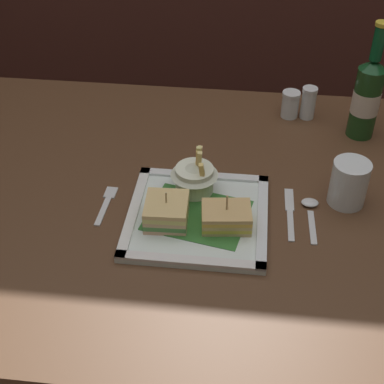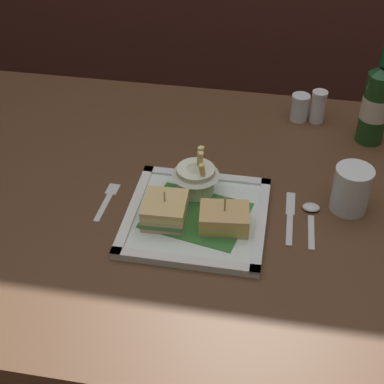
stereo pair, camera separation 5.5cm
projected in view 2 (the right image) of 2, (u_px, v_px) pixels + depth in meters
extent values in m
cube|color=#4F331F|center=(188.00, 203.00, 1.21)|extent=(1.29, 0.93, 0.04)
cylinder|color=#513917|center=(36.00, 196.00, 1.81)|extent=(0.08, 0.08, 0.70)
cube|color=white|center=(196.00, 217.00, 1.14)|extent=(0.28, 0.28, 0.01)
cube|color=#326F2E|center=(196.00, 215.00, 1.13)|extent=(0.22, 0.19, 0.00)
cube|color=white|center=(184.00, 260.00, 1.04)|extent=(0.28, 0.02, 0.01)
cube|color=white|center=(206.00, 176.00, 1.23)|extent=(0.28, 0.02, 0.01)
cube|color=white|center=(134.00, 207.00, 1.15)|extent=(0.02, 0.28, 0.01)
cube|color=white|center=(261.00, 222.00, 1.12)|extent=(0.02, 0.28, 0.01)
cube|color=#E3B189|center=(165.00, 218.00, 1.12)|extent=(0.09, 0.09, 0.01)
cube|color=#528E46|center=(165.00, 214.00, 1.12)|extent=(0.09, 0.09, 0.01)
cube|color=#D4B280|center=(165.00, 210.00, 1.11)|extent=(0.09, 0.09, 0.01)
cube|color=#E0D97A|center=(165.00, 207.00, 1.11)|extent=(0.09, 0.09, 0.01)
cube|color=#E3C17B|center=(165.00, 203.00, 1.10)|extent=(0.09, 0.09, 0.01)
cylinder|color=tan|center=(165.00, 206.00, 1.10)|extent=(0.00, 0.00, 0.07)
cube|color=#D4B77B|center=(224.00, 225.00, 1.11)|extent=(0.10, 0.08, 0.01)
cube|color=gold|center=(224.00, 222.00, 1.10)|extent=(0.10, 0.08, 0.01)
cube|color=tan|center=(224.00, 219.00, 1.10)|extent=(0.10, 0.08, 0.01)
cube|color=gold|center=(224.00, 215.00, 1.09)|extent=(0.10, 0.08, 0.01)
cube|color=tan|center=(224.00, 212.00, 1.09)|extent=(0.10, 0.08, 0.01)
cylinder|color=tan|center=(224.00, 212.00, 1.09)|extent=(0.00, 0.00, 0.07)
cylinder|color=white|center=(196.00, 180.00, 1.18)|extent=(0.08, 0.08, 0.06)
cone|color=silver|center=(196.00, 169.00, 1.16)|extent=(0.10, 0.10, 0.03)
cube|color=#F2D987|center=(200.00, 165.00, 1.16)|extent=(0.01, 0.02, 0.07)
cube|color=#E6DD86|center=(200.00, 162.00, 1.16)|extent=(0.01, 0.01, 0.07)
cube|color=#E5BD62|center=(199.00, 165.00, 1.16)|extent=(0.01, 0.01, 0.07)
cube|color=#F4D388|center=(200.00, 161.00, 1.17)|extent=(0.02, 0.01, 0.07)
cube|color=#F0C86A|center=(203.00, 175.00, 1.14)|extent=(0.02, 0.01, 0.06)
cylinder|color=#1C401A|center=(375.00, 108.00, 1.31)|extent=(0.06, 0.06, 0.17)
cone|color=#133F1E|center=(384.00, 70.00, 1.25)|extent=(0.06, 0.06, 0.02)
cylinder|color=beige|center=(375.00, 107.00, 1.31)|extent=(0.06, 0.06, 0.06)
cylinder|color=silver|center=(351.00, 189.00, 1.14)|extent=(0.08, 0.08, 0.10)
cylinder|color=silver|center=(350.00, 196.00, 1.15)|extent=(0.07, 0.07, 0.06)
cube|color=silver|center=(103.00, 208.00, 1.17)|extent=(0.02, 0.09, 0.00)
cube|color=silver|center=(113.00, 189.00, 1.21)|extent=(0.03, 0.04, 0.00)
cube|color=silver|center=(289.00, 230.00, 1.12)|extent=(0.01, 0.09, 0.00)
cube|color=silver|center=(290.00, 204.00, 1.18)|extent=(0.02, 0.07, 0.00)
cube|color=silver|center=(311.00, 232.00, 1.11)|extent=(0.01, 0.10, 0.00)
ellipsoid|color=silver|center=(311.00, 209.00, 1.16)|extent=(0.04, 0.03, 0.01)
cylinder|color=silver|center=(300.00, 109.00, 1.42)|extent=(0.04, 0.04, 0.06)
cylinder|color=white|center=(299.00, 113.00, 1.42)|extent=(0.04, 0.04, 0.03)
cylinder|color=silver|center=(301.00, 97.00, 1.40)|extent=(0.04, 0.04, 0.01)
cylinder|color=silver|center=(318.00, 108.00, 1.41)|extent=(0.04, 0.04, 0.07)
cylinder|color=#39231F|center=(317.00, 113.00, 1.42)|extent=(0.03, 0.03, 0.04)
cylinder|color=silver|center=(320.00, 94.00, 1.38)|extent=(0.04, 0.04, 0.01)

